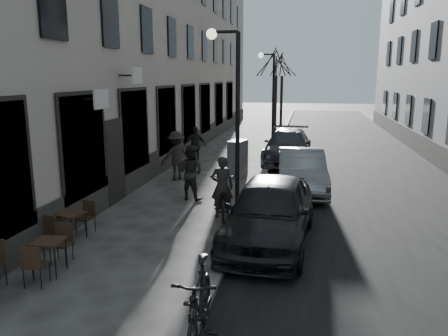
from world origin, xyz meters
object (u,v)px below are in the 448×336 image
(car_near, at_px, (270,211))
(streetlamp_near, at_px, (231,104))
(pedestrian_near, at_px, (191,172))
(car_mid, at_px, (301,171))
(pedestrian_far, at_px, (195,146))
(moped, at_px, (199,307))
(car_far, at_px, (288,146))
(pedestrian_mid, at_px, (176,156))
(bicycle, at_px, (222,198))
(bistro_set_b, at_px, (49,253))
(utility_cabinet, at_px, (238,158))
(streetlamp_far, at_px, (270,90))
(tree_far, at_px, (282,65))
(bistro_set_c, at_px, (71,224))
(tree_near, at_px, (276,63))

(car_near, bearing_deg, streetlamp_near, 128.94)
(pedestrian_near, relative_size, car_mid, 0.41)
(pedestrian_far, bearing_deg, moped, -103.52)
(moped, bearing_deg, pedestrian_near, 100.80)
(car_far, bearing_deg, moped, -91.40)
(pedestrian_mid, distance_m, car_mid, 4.77)
(streetlamp_near, distance_m, pedestrian_far, 7.78)
(bicycle, xyz_separation_m, car_near, (1.47, -1.74, 0.26))
(bistro_set_b, xyz_separation_m, utility_cabinet, (2.31, 9.34, 0.29))
(car_far, bearing_deg, streetlamp_far, 109.04)
(streetlamp_near, relative_size, tree_far, 0.89)
(pedestrian_near, height_order, car_near, pedestrian_near)
(car_near, bearing_deg, streetlamp_far, 99.13)
(bistro_set_b, bearing_deg, moped, -32.26)
(car_near, bearing_deg, bicycle, 134.39)
(pedestrian_far, distance_m, car_mid, 5.95)
(bistro_set_c, height_order, car_mid, car_mid)
(utility_cabinet, bearing_deg, pedestrian_near, -92.45)
(tree_near, height_order, bistro_set_b, tree_near)
(car_mid, bearing_deg, car_near, -102.15)
(utility_cabinet, bearing_deg, streetlamp_far, 97.11)
(utility_cabinet, height_order, pedestrian_far, pedestrian_far)
(bicycle, height_order, moped, moped)
(pedestrian_mid, height_order, pedestrian_far, pedestrian_mid)
(streetlamp_far, xyz_separation_m, car_near, (1.22, -13.75, -2.37))
(bistro_set_b, relative_size, bicycle, 0.71)
(car_near, relative_size, car_far, 0.91)
(tree_far, xyz_separation_m, car_far, (1.10, -12.58, -3.93))
(pedestrian_near, distance_m, pedestrian_far, 5.48)
(bistro_set_b, relative_size, bistro_set_c, 1.01)
(bicycle, bearing_deg, streetlamp_far, -103.32)
(streetlamp_near, bearing_deg, bistro_set_c, -144.53)
(pedestrian_near, relative_size, car_near, 0.38)
(bistro_set_c, xyz_separation_m, bicycle, (3.20, 2.45, 0.12))
(moped, bearing_deg, utility_cabinet, 91.09)
(tree_far, relative_size, bicycle, 2.82)
(tree_near, xyz_separation_m, car_far, (1.10, -6.58, -3.93))
(bicycle, xyz_separation_m, pedestrian_mid, (-2.57, 4.09, 0.39))
(streetlamp_far, relative_size, tree_far, 0.89)
(tree_far, xyz_separation_m, bistro_set_b, (-3.01, -25.21, -4.24))
(bicycle, relative_size, moped, 0.96)
(bistro_set_c, relative_size, pedestrian_far, 0.82)
(pedestrian_near, xyz_separation_m, car_mid, (3.44, 1.67, -0.17))
(tree_far, distance_m, car_near, 23.11)
(pedestrian_mid, bearing_deg, tree_far, -136.93)
(tree_far, height_order, car_far, tree_far)
(car_far, bearing_deg, pedestrian_mid, -131.63)
(streetlamp_near, height_order, streetlamp_far, same)
(tree_far, height_order, bistro_set_b, tree_far)
(car_near, relative_size, moped, 2.18)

